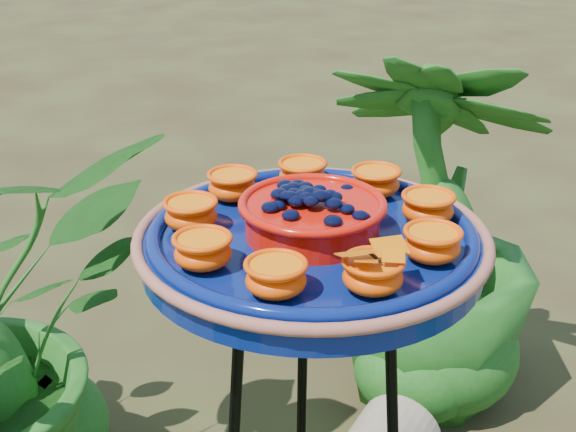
{
  "coord_description": "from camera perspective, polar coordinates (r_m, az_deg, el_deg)",
  "views": [
    {
      "loc": [
        -0.37,
        -1.02,
        1.49
      ],
      "look_at": [
        0.01,
        -0.07,
        1.02
      ],
      "focal_mm": 50.0,
      "sensor_mm": 36.0,
      "label": 1
    }
  ],
  "objects": [
    {
      "name": "feeder_dish",
      "position": [
        1.13,
        1.73,
        -1.4
      ],
      "size": [
        0.61,
        0.61,
        0.11
      ],
      "rotation": [
        0.0,
        0.0,
        -0.32
      ],
      "color": "#07175B",
      "rests_on": "tripod_stand"
    },
    {
      "name": "shrub_back_right",
      "position": [
        2.26,
        10.43,
        -1.0
      ],
      "size": [
        0.83,
        0.83,
        1.05
      ],
      "primitive_type": "imported",
      "rotation": [
        0.0,
        0.0,
        2.47
      ],
      "color": "#185316",
      "rests_on": "ground"
    }
  ]
}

